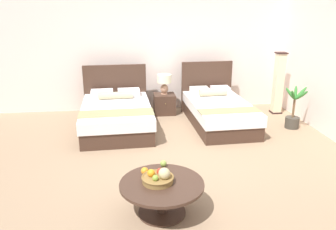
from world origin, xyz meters
The scene contains 12 objects.
ground_plane centered at (0.00, 0.00, -0.01)m, with size 9.50×9.23×0.02m, color #977A5F.
wall_back centered at (0.00, 2.81, 1.37)m, with size 9.50×0.12×2.74m, color white.
bed_near_window centered at (-1.04, 1.47, 0.28)m, with size 1.42×2.11×1.12m.
bed_near_corner centered at (1.03, 1.47, 0.28)m, with size 1.22×2.13×1.15m.
nightstand centered at (0.01, 2.30, 0.23)m, with size 0.47×0.46×0.45m.
table_lamp centered at (0.01, 2.32, 0.74)m, with size 0.32×0.32×0.44m.
coffee_table centered at (-0.45, -1.57, 0.31)m, with size 0.99×0.99×0.41m.
fruit_bowl centered at (-0.48, -1.55, 0.47)m, with size 0.38×0.38×0.19m.
loose_apple centered at (-0.38, -1.15, 0.45)m, with size 0.08×0.08×0.08m.
loose_orange centered at (-0.63, -1.34, 0.45)m, with size 0.09×0.09×0.09m.
floor_lamp_corner centered at (2.55, 2.06, 0.69)m, with size 0.23×0.23×1.38m.
potted_palm centered at (2.46, 1.06, 0.26)m, with size 0.44×0.46×0.85m.
Camera 1 is at (-0.80, -5.07, 2.39)m, focal length 36.56 mm.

